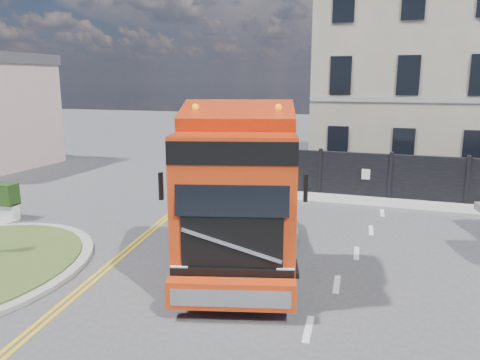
% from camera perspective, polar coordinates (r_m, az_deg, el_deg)
% --- Properties ---
extents(ground, '(120.00, 120.00, 0.00)m').
position_cam_1_polar(ground, '(13.35, -0.94, -10.25)').
color(ground, '#424244').
rests_on(ground, ground).
extents(hoarding_fence, '(18.80, 0.25, 2.00)m').
position_cam_1_polar(hoarding_fence, '(21.18, 24.71, -0.15)').
color(hoarding_fence, black).
rests_on(hoarding_fence, ground).
extents(georgian_building, '(12.30, 10.30, 12.80)m').
position_cam_1_polar(georgian_building, '(28.22, 22.89, 12.54)').
color(georgian_building, '#B3AD8E').
rests_on(georgian_building, ground).
extents(pavement_far, '(20.00, 1.60, 0.12)m').
position_cam_1_polar(pavement_far, '(20.46, 23.20, -3.13)').
color(pavement_far, '#979792').
rests_on(pavement_far, ground).
extents(truck, '(4.58, 7.82, 4.41)m').
position_cam_1_polar(truck, '(12.08, -0.25, -2.77)').
color(truck, black).
rests_on(truck, ground).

